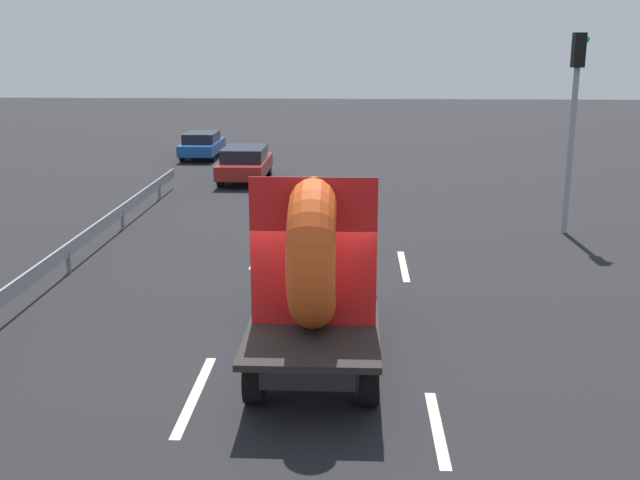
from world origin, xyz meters
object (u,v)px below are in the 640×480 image
object	(u,v)px
distant_sedan	(245,163)
oncoming_car	(202,144)
flatbed_truck	(319,258)
traffic_light	(574,104)

from	to	relation	value
distant_sedan	oncoming_car	distance (m)	6.40
distant_sedan	oncoming_car	size ratio (longest dim) A/B	1.10
flatbed_truck	oncoming_car	bearing A→B (deg)	106.14
distant_sedan	flatbed_truck	bearing A→B (deg)	-77.54
traffic_light	oncoming_car	size ratio (longest dim) A/B	1.50
distant_sedan	oncoming_car	xyz separation A→B (m)	(-2.78, 5.77, -0.07)
traffic_light	oncoming_car	xyz separation A→B (m)	(-12.87, 13.53, -2.94)
distant_sedan	traffic_light	bearing A→B (deg)	-37.57
flatbed_truck	oncoming_car	xyz separation A→B (m)	(-6.37, 22.02, -0.97)
flatbed_truck	oncoming_car	size ratio (longest dim) A/B	1.54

